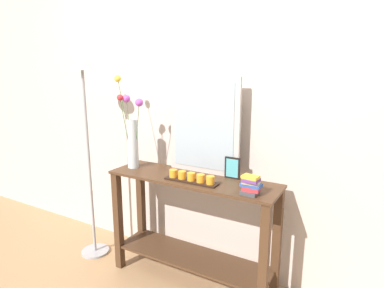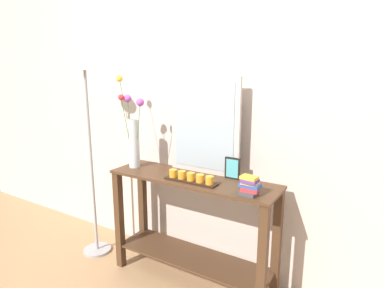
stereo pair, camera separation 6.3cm
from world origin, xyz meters
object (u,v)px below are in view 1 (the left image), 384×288
(floor_lamp, at_px, (86,126))
(picture_frame_small, at_px, (232,168))
(mirror_leaning, at_px, (204,126))
(tall_vase_left, at_px, (132,135))
(candle_tray, at_px, (191,178))
(console_table, at_px, (192,221))
(book_stack, at_px, (251,185))

(floor_lamp, bearing_deg, picture_frame_small, 10.50)
(mirror_leaning, distance_m, floor_lamp, 0.99)
(picture_frame_small, bearing_deg, mirror_leaning, 173.68)
(tall_vase_left, bearing_deg, candle_tray, -7.14)
(console_table, height_order, tall_vase_left, tall_vase_left)
(candle_tray, xyz_separation_m, book_stack, (0.44, -0.02, 0.03))
(candle_tray, relative_size, floor_lamp, 0.23)
(tall_vase_left, bearing_deg, book_stack, -5.08)
(picture_frame_small, distance_m, book_stack, 0.32)
(book_stack, distance_m, floor_lamp, 1.45)
(candle_tray, bearing_deg, tall_vase_left, 172.86)
(tall_vase_left, distance_m, picture_frame_small, 0.83)
(console_table, bearing_deg, floor_lamp, -174.14)
(console_table, distance_m, book_stack, 0.63)
(picture_frame_small, xyz_separation_m, book_stack, (0.22, -0.23, -0.02))
(candle_tray, distance_m, floor_lamp, 1.03)
(console_table, distance_m, mirror_leaning, 0.71)
(floor_lamp, bearing_deg, candle_tray, 0.61)
(candle_tray, bearing_deg, book_stack, -2.34)
(book_stack, bearing_deg, floor_lamp, 179.70)
(mirror_leaning, xyz_separation_m, picture_frame_small, (0.25, -0.03, -0.28))
(picture_frame_small, bearing_deg, candle_tray, -135.63)
(tall_vase_left, relative_size, floor_lamp, 0.43)
(tall_vase_left, bearing_deg, floor_lamp, -168.43)
(book_stack, relative_size, floor_lamp, 0.08)
(book_stack, bearing_deg, mirror_leaning, 151.14)
(console_table, distance_m, candle_tray, 0.38)
(mirror_leaning, relative_size, picture_frame_small, 4.58)
(mirror_leaning, relative_size, candle_tray, 1.83)
(book_stack, height_order, floor_lamp, floor_lamp)
(tall_vase_left, bearing_deg, mirror_leaning, 16.91)
(mirror_leaning, distance_m, candle_tray, 0.41)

